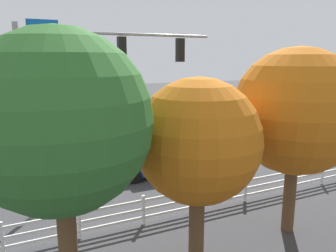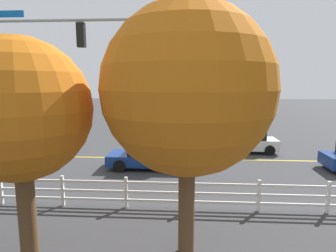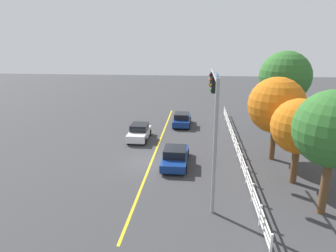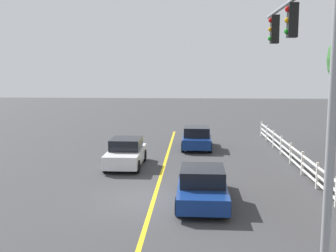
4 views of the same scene
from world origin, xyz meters
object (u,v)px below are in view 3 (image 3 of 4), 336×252
at_px(tree_2, 277,106).
at_px(car_0, 182,120).
at_px(tree_1, 333,130).
at_px(car_2, 139,132).
at_px(car_1, 175,156).
at_px(tree_0, 285,77).
at_px(tree_3, 299,127).

bearing_deg(tree_2, car_0, -139.82).
xyz_separation_m(car_0, tree_1, (16.82, 8.56, 4.08)).
height_order(car_0, car_2, car_2).
relative_size(car_1, tree_1, 0.69).
distance_m(tree_0, tree_1, 15.42).
distance_m(car_2, tree_0, 15.20).
distance_m(car_0, tree_3, 15.77).
xyz_separation_m(car_1, tree_0, (-9.40, 10.01, 5.00)).
bearing_deg(tree_2, tree_0, 161.89).
relative_size(car_0, tree_1, 0.59).
bearing_deg(car_2, car_1, 34.44).
bearing_deg(car_1, car_2, 34.77).
bearing_deg(tree_1, car_0, -153.04).
bearing_deg(tree_1, tree_3, -173.11).
bearing_deg(car_0, tree_3, -147.40).
xyz_separation_m(car_1, tree_1, (5.92, 8.45, 4.12)).
bearing_deg(tree_3, car_1, -105.67).
xyz_separation_m(car_1, tree_2, (-1.85, 7.55, 3.69)).
distance_m(tree_1, tree_3, 3.81).
xyz_separation_m(tree_1, tree_3, (-3.67, -0.44, -0.92)).
relative_size(tree_1, tree_3, 1.20).
bearing_deg(car_1, tree_2, -75.72).
xyz_separation_m(tree_2, tree_3, (4.09, 0.46, -0.50)).
bearing_deg(tree_2, tree_3, 6.48).
xyz_separation_m(car_0, tree_2, (9.06, 7.65, 3.65)).
distance_m(car_0, car_2, 6.43).
distance_m(car_0, tree_0, 11.37).
distance_m(car_0, tree_1, 19.31).
xyz_separation_m(car_1, tree_3, (2.25, 8.01, 3.20)).
xyz_separation_m(car_2, tree_3, (7.94, 11.88, 3.15)).
bearing_deg(tree_0, car_1, -46.82).
xyz_separation_m(tree_0, tree_1, (15.32, -1.56, -0.89)).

